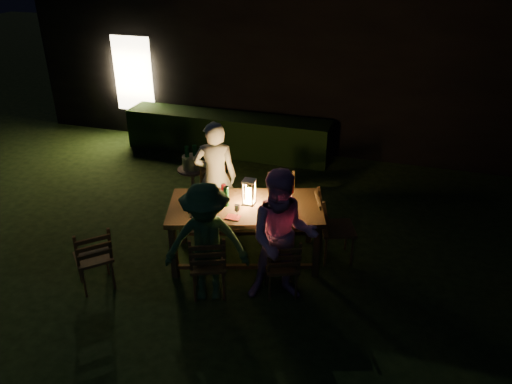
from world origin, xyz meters
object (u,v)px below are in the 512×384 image
(chair_far_right, at_px, (282,213))
(lantern, at_px, (249,193))
(chair_far_left, at_px, (216,211))
(person_opp_right, at_px, (283,238))
(bottle_table, at_px, (226,196))
(bottle_bucket_a, at_px, (187,160))
(chair_spare, at_px, (95,268))
(person_opp_left, at_px, (206,244))
(dining_table, at_px, (245,211))
(side_table, at_px, (192,173))
(chair_near_right, at_px, (281,275))
(person_house_side, at_px, (215,177))
(ice_bucket, at_px, (192,162))
(chair_end, at_px, (335,239))
(bottle_bucket_b, at_px, (195,159))
(chair_near_left, at_px, (209,274))

(chair_far_right, bearing_deg, lantern, 48.83)
(chair_far_left, xyz_separation_m, person_opp_right, (1.34, -1.24, 0.55))
(bottle_table, relative_size, bottle_bucket_a, 0.88)
(chair_spare, height_order, person_opp_left, person_opp_left)
(dining_table, height_order, side_table, dining_table)
(chair_spare, bearing_deg, chair_near_right, -30.76)
(chair_far_right, distance_m, side_table, 1.70)
(person_opp_right, bearing_deg, chair_far_right, 86.48)
(person_house_side, bearing_deg, ice_bucket, -60.94)
(person_opp_right, bearing_deg, person_house_side, 118.76)
(chair_end, distance_m, bottle_bucket_b, 2.68)
(chair_spare, xyz_separation_m, lantern, (1.65, 1.22, 0.70))
(chair_end, bearing_deg, person_house_side, -118.34)
(chair_spare, relative_size, person_opp_left, 0.62)
(chair_near_right, bearing_deg, chair_end, 38.95)
(chair_spare, bearing_deg, side_table, 38.86)
(dining_table, distance_m, chair_spare, 2.04)
(chair_end, distance_m, person_opp_right, 1.25)
(person_opp_left, bearing_deg, dining_table, 61.24)
(chair_near_left, relative_size, person_opp_right, 0.56)
(person_opp_right, relative_size, ice_bucket, 5.73)
(chair_far_right, height_order, bottle_bucket_a, bottle_bucket_a)
(chair_near_left, height_order, chair_end, chair_end)
(lantern, relative_size, side_table, 0.55)
(chair_near_left, distance_m, ice_bucket, 2.47)
(chair_near_right, height_order, chair_far_left, chair_far_left)
(bottle_table, bearing_deg, person_house_side, 121.31)
(lantern, bearing_deg, chair_far_left, 142.41)
(chair_spare, bearing_deg, person_house_side, 17.86)
(bottle_bucket_a, bearing_deg, person_house_side, -39.40)
(person_opp_right, height_order, bottle_bucket_b, person_opp_right)
(person_opp_right, relative_size, side_table, 2.70)
(lantern, bearing_deg, chair_near_right, -46.25)
(person_house_side, xyz_separation_m, bottle_bucket_a, (-0.71, 0.59, -0.06))
(side_table, bearing_deg, bottle_bucket_a, -141.34)
(bottle_bucket_a, bearing_deg, chair_near_right, -41.67)
(chair_end, xyz_separation_m, person_opp_right, (-0.49, -1.02, 0.54))
(lantern, height_order, ice_bucket, lantern)
(bottle_table, bearing_deg, person_opp_right, -31.91)
(chair_near_right, xyz_separation_m, chair_far_right, (-0.37, 1.49, 0.01))
(chair_far_right, height_order, person_opp_right, person_opp_right)
(dining_table, distance_m, chair_near_left, 1.00)
(side_table, xyz_separation_m, bottle_bucket_b, (0.05, 0.04, 0.24))
(chair_end, relative_size, bottle_bucket_a, 3.27)
(chair_end, height_order, side_table, chair_end)
(chair_near_right, height_order, bottle_table, bottle_table)
(chair_far_right, relative_size, person_opp_left, 0.59)
(person_opp_right, height_order, side_table, person_opp_right)
(person_house_side, relative_size, lantern, 4.92)
(ice_bucket, bearing_deg, person_opp_left, -62.09)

